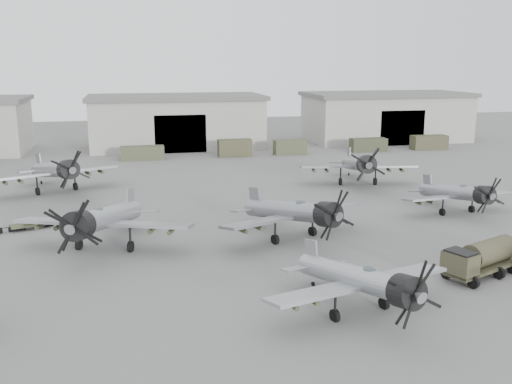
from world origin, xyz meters
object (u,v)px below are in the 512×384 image
aircraft_mid_1 (102,220)px  tug_trailer (5,227)px  aircraft_near_1 (363,280)px  aircraft_mid_2 (296,212)px  aircraft_mid_3 (459,193)px  aircraft_far_0 (56,170)px  fuel_tanker (481,257)px  aircraft_far_1 (359,164)px

aircraft_mid_1 → tug_trailer: (-8.42, 6.83, -2.06)m
aircraft_near_1 → aircraft_mid_2: (0.28, 14.40, 0.22)m
aircraft_near_1 → tug_trailer: (-23.27, 21.78, -1.69)m
aircraft_mid_2 → aircraft_mid_3: bearing=-8.3°
aircraft_mid_1 → tug_trailer: size_ratio=2.30×
aircraft_far_0 → fuel_tanker: size_ratio=2.05×
aircraft_mid_2 → aircraft_mid_3: aircraft_mid_2 is taller
aircraft_near_1 → aircraft_far_1: bearing=52.3°
aircraft_mid_2 → aircraft_mid_3: size_ratio=1.13×
aircraft_far_0 → tug_trailer: size_ratio=2.26×
aircraft_mid_3 → aircraft_mid_1: bearing=-179.9°
aircraft_far_0 → tug_trailer: 15.23m
aircraft_mid_1 → aircraft_far_1: bearing=52.8°
aircraft_far_0 → fuel_tanker: bearing=-71.0°
aircraft_far_0 → fuel_tanker: 44.96m
aircraft_mid_1 → aircraft_far_0: 22.44m
aircraft_mid_3 → aircraft_far_0: 42.30m
aircraft_near_1 → tug_trailer: bearing=121.3°
aircraft_near_1 → aircraft_mid_1: 21.08m
aircraft_mid_3 → aircraft_far_0: (-38.36, 17.83, 0.48)m
fuel_tanker → tug_trailer: fuel_tanker is taller
tug_trailer → aircraft_far_1: bearing=-2.2°
tug_trailer → aircraft_near_1: bearing=-62.5°
aircraft_mid_3 → fuel_tanker: size_ratio=1.71×
aircraft_near_1 → aircraft_mid_1: (-14.86, 14.95, 0.37)m
aircraft_near_1 → fuel_tanker: (10.24, 3.98, -0.75)m
aircraft_far_0 → aircraft_mid_2: bearing=-71.2°
aircraft_far_0 → tug_trailer: bearing=-124.5°
aircraft_mid_3 → aircraft_mid_2: bearing=-172.5°
fuel_tanker → tug_trailer: bearing=129.3°
aircraft_mid_1 → aircraft_far_1: aircraft_mid_1 is taller
aircraft_mid_2 → aircraft_far_0: aircraft_far_0 is taller
aircraft_far_1 → fuel_tanker: (-3.23, -29.18, -1.10)m
aircraft_mid_1 → fuel_tanker: size_ratio=2.08×
aircraft_mid_1 → aircraft_near_1: bearing=-25.1°
aircraft_mid_3 → tug_trailer: bearing=169.2°
aircraft_near_1 → fuel_tanker: 11.01m
aircraft_mid_3 → aircraft_far_1: (-4.24, 14.35, 0.45)m
aircraft_far_0 → aircraft_far_1: (34.12, -3.48, -0.03)m
aircraft_near_1 → aircraft_far_1: aircraft_far_1 is taller
fuel_tanker → aircraft_far_0: bearing=110.7°
aircraft_near_1 → aircraft_mid_2: 14.40m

